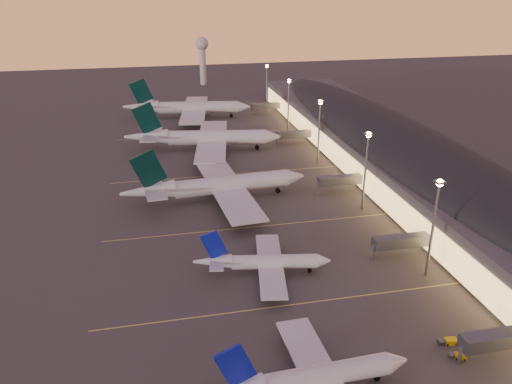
# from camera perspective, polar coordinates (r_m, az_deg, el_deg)

# --- Properties ---
(ground) EXTENTS (700.00, 700.00, 0.00)m
(ground) POSITION_cam_1_polar(r_m,az_deg,el_deg) (120.97, 3.61, -11.36)
(ground) COLOR #3F3D3B
(airliner_narrow_south) EXTENTS (38.22, 34.09, 13.68)m
(airliner_narrow_south) POSITION_cam_1_polar(r_m,az_deg,el_deg) (94.45, 6.14, -20.39)
(airliner_narrow_south) COLOR silver
(airliner_narrow_south) RESTS_ON ground
(airliner_narrow_north) EXTENTS (34.55, 31.22, 12.36)m
(airliner_narrow_north) POSITION_cam_1_polar(r_m,az_deg,el_deg) (126.11, 0.75, -8.02)
(airliner_narrow_north) COLOR silver
(airliner_narrow_north) RESTS_ON ground
(airliner_wide_near) EXTENTS (62.57, 57.21, 20.01)m
(airliner_wide_near) POSITION_cam_1_polar(r_m,az_deg,el_deg) (166.57, -4.51, 0.71)
(airliner_wide_near) COLOR silver
(airliner_wide_near) RESTS_ON ground
(airliner_wide_mid) EXTENTS (67.16, 61.90, 21.53)m
(airliner_wide_mid) POSITION_cam_1_polar(r_m,az_deg,el_deg) (217.63, -6.05, 6.17)
(airliner_wide_mid) COLOR silver
(airliner_wide_mid) RESTS_ON ground
(airliner_wide_far) EXTENTS (67.44, 62.09, 21.61)m
(airliner_wide_far) POSITION_cam_1_polar(r_m,az_deg,el_deg) (272.27, -7.86, 9.52)
(airliner_wide_far) COLOR silver
(airliner_wide_far) RESTS_ON ground
(terminal_building) EXTENTS (56.35, 255.00, 17.46)m
(terminal_building) POSITION_cam_1_polar(r_m,az_deg,el_deg) (199.89, 15.36, 4.90)
(terminal_building) COLOR #48484C
(terminal_building) RESTS_ON ground
(light_masts) EXTENTS (2.20, 217.20, 25.90)m
(light_masts) POSITION_cam_1_polar(r_m,az_deg,el_deg) (180.41, 9.33, 6.42)
(light_masts) COLOR gray
(light_masts) RESTS_ON ground
(radar_tower) EXTENTS (9.00, 9.00, 32.50)m
(radar_tower) POSITION_cam_1_polar(r_m,az_deg,el_deg) (360.84, -6.15, 15.54)
(radar_tower) COLOR silver
(radar_tower) RESTS_ON ground
(lane_markings) EXTENTS (90.00, 180.36, 0.00)m
(lane_markings) POSITION_cam_1_polar(r_m,az_deg,el_deg) (154.59, -0.34, -3.16)
(lane_markings) COLOR #D8C659
(lane_markings) RESTS_ON ground
(baggage_tug_a) EXTENTS (3.46, 2.35, 0.96)m
(baggage_tug_a) POSITION_cam_1_polar(r_m,az_deg,el_deg) (110.18, 22.07, -16.98)
(baggage_tug_a) COLOR yellow
(baggage_tug_a) RESTS_ON ground
(baggage_tug_b) EXTENTS (3.90, 2.03, 1.11)m
(baggage_tug_b) POSITION_cam_1_polar(r_m,az_deg,el_deg) (113.02, 21.13, -15.63)
(baggage_tug_b) COLOR yellow
(baggage_tug_b) RESTS_ON ground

